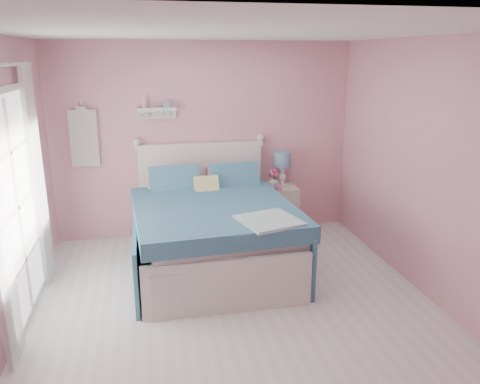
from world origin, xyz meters
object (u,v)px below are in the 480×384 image
object	(u,v)px
nightstand	(279,210)
table_lamp	(282,162)
bed	(212,232)
teacup	(278,187)
vase	(274,181)

from	to	relation	value
nightstand	table_lamp	bearing A→B (deg)	53.50
table_lamp	nightstand	bearing A→B (deg)	-126.50
bed	table_lamp	distance (m)	1.57
bed	teacup	xyz separation A→B (m)	(0.99, 0.69, 0.30)
table_lamp	vase	world-z (taller)	table_lamp
bed	nightstand	world-z (taller)	bed
bed	nightstand	xyz separation A→B (m)	(1.06, 0.86, -0.08)
teacup	nightstand	bearing A→B (deg)	69.30
bed	vase	size ratio (longest dim) A/B	14.91
vase	teacup	size ratio (longest dim) A/B	1.37
nightstand	vase	size ratio (longest dim) A/B	4.47
table_lamp	bed	bearing A→B (deg)	-139.92
teacup	vase	bearing A→B (deg)	95.12
teacup	bed	bearing A→B (deg)	-145.17
nightstand	teacup	xyz separation A→B (m)	(-0.06, -0.17, 0.38)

